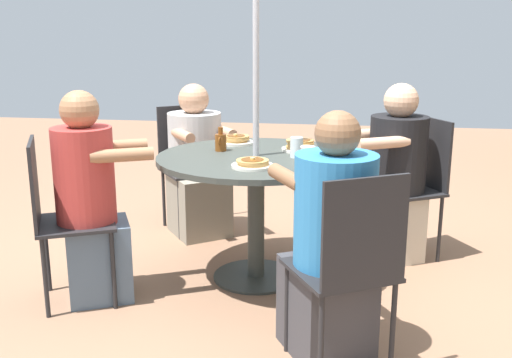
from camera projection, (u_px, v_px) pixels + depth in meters
name	position (u px, v px, depth m)	size (l,w,h in m)	color
ground_plane	(256.00, 277.00, 3.65)	(12.00, 12.00, 0.00)	#8C664C
patio_table	(256.00, 176.00, 3.49)	(1.15, 1.15, 0.76)	#383D38
umbrella_pole	(256.00, 113.00, 3.40)	(0.04, 0.04, 2.01)	#ADADB2
patio_chair_north	(350.00, 262.00, 2.51)	(0.55, 0.55, 0.91)	#232326
diner_north	(331.00, 249.00, 2.67)	(0.59, 0.54, 1.14)	#3D3D42
patio_chair_east	(416.00, 179.00, 3.89)	(0.55, 0.55, 0.91)	#232326
diner_east	(393.00, 181.00, 3.83)	(0.56, 0.62, 1.14)	beige
patio_chair_south	(188.00, 159.00, 4.47)	(0.57, 0.57, 0.91)	#232326
diner_south	(197.00, 168.00, 4.33)	(0.59, 0.57, 1.09)	gray
patio_chair_west	(58.00, 212.00, 3.20)	(0.54, 0.54, 0.91)	#232326
diner_west	(91.00, 206.00, 3.24)	(0.49, 0.57, 1.16)	slate
pancake_plate_a	(253.00, 164.00, 3.16)	(0.22, 0.22, 0.05)	silver
pancake_plate_b	(300.00, 146.00, 3.59)	(0.22, 0.22, 0.08)	silver
pancake_plate_c	(236.00, 140.00, 3.81)	(0.22, 0.22, 0.06)	silver
syrup_bottle	(221.00, 142.00, 3.58)	(0.09, 0.07, 0.14)	brown
coffee_cup	(308.00, 155.00, 3.25)	(0.08, 0.08, 0.09)	beige
drinking_glass_a	(297.00, 147.00, 3.40)	(0.07, 0.07, 0.12)	silver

